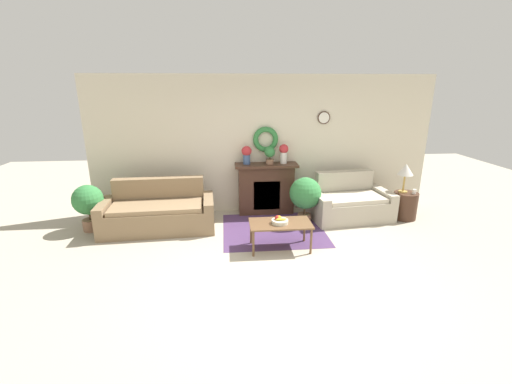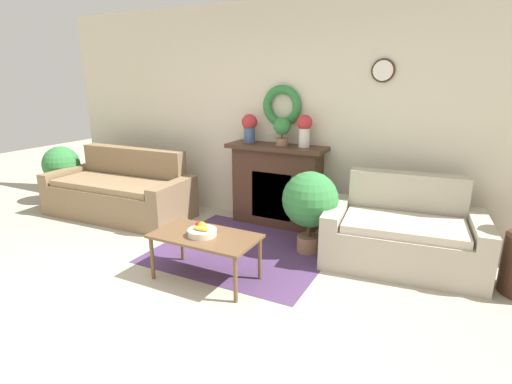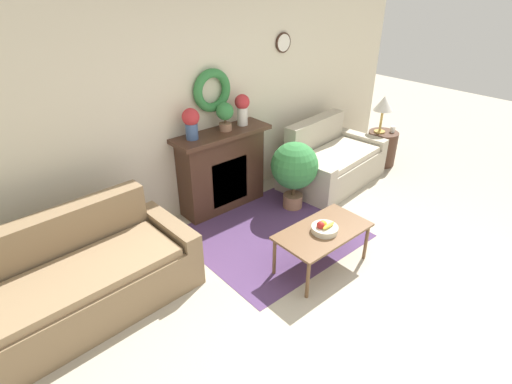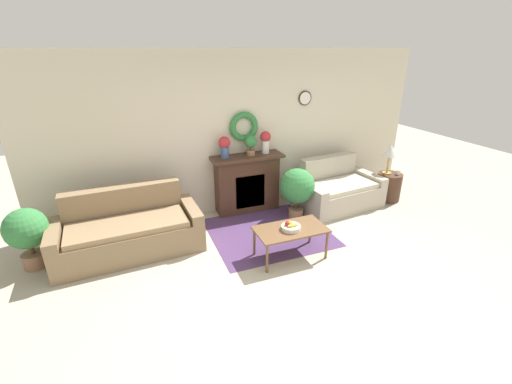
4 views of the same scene
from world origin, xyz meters
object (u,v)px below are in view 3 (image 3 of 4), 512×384
at_px(couch_left, 80,281).
at_px(vase_on_mantel_left, 191,122).
at_px(fruit_bowl, 324,228).
at_px(mug, 393,129).
at_px(coffee_table, 323,234).
at_px(vase_on_mantel_right, 242,107).
at_px(potted_plant_on_mantel, 225,114).
at_px(loveseat_right, 330,162).
at_px(table_lamp, 384,105).
at_px(potted_plant_floor_by_loveseat, 294,167).
at_px(fireplace, 222,170).
at_px(side_table_by_loveseat, 381,148).

relative_size(couch_left, vase_on_mantel_left, 5.67).
xyz_separation_m(fruit_bowl, mug, (2.74, 1.00, 0.08)).
bearing_deg(vase_on_mantel_left, coffee_table, -75.78).
distance_m(fruit_bowl, vase_on_mantel_right, 1.85).
xyz_separation_m(mug, potted_plant_on_mantel, (-2.69, 0.63, 0.65)).
bearing_deg(potted_plant_on_mantel, mug, -13.28).
bearing_deg(loveseat_right, table_lamp, -11.39).
relative_size(table_lamp, potted_plant_floor_by_loveseat, 0.63).
distance_m(fireplace, side_table_by_loveseat, 2.72).
distance_m(loveseat_right, potted_plant_on_mantel, 1.83).
relative_size(table_lamp, vase_on_mantel_left, 1.58).
xyz_separation_m(couch_left, mug, (4.78, -0.01, 0.26)).
xyz_separation_m(loveseat_right, coffee_table, (-1.56, -1.19, 0.10)).
bearing_deg(mug, couch_left, 179.88).
distance_m(loveseat_right, mug, 1.22).
distance_m(loveseat_right, fruit_bowl, 2.00).
relative_size(coffee_table, mug, 10.87).
xyz_separation_m(side_table_by_loveseat, vase_on_mantel_left, (-3.04, 0.58, 0.96)).
height_order(couch_left, table_lamp, table_lamp).
height_order(vase_on_mantel_left, potted_plant_floor_by_loveseat, vase_on_mantel_left).
bearing_deg(fireplace, vase_on_mantel_right, 0.94).
bearing_deg(coffee_table, vase_on_mantel_left, 104.22).
xyz_separation_m(fireplace, table_lamp, (2.60, -0.52, 0.44)).
height_order(side_table_by_loveseat, vase_on_mantel_right, vase_on_mantel_right).
height_order(fruit_bowl, potted_plant_on_mantel, potted_plant_on_mantel).
relative_size(vase_on_mantel_right, potted_plant_on_mantel, 1.12).
bearing_deg(couch_left, coffee_table, -28.49).
distance_m(side_table_by_loveseat, potted_plant_on_mantel, 2.81).
bearing_deg(fireplace, mug, -13.25).
relative_size(coffee_table, potted_plant_floor_by_loveseat, 1.10).
bearing_deg(table_lamp, vase_on_mantel_left, 169.91).
bearing_deg(mug, fruit_bowl, -159.88).
bearing_deg(potted_plant_on_mantel, table_lamp, -11.41).
distance_m(loveseat_right, side_table_by_loveseat, 1.07).
distance_m(side_table_by_loveseat, vase_on_mantel_left, 3.24).
height_order(fireplace, table_lamp, table_lamp).
bearing_deg(loveseat_right, fruit_bowl, -148.58).
xyz_separation_m(fireplace, vase_on_mantel_right, (0.34, 0.01, 0.72)).
height_order(coffee_table, fruit_bowl, fruit_bowl).
xyz_separation_m(mug, potted_plant_floor_by_loveseat, (-2.09, 0.04, -0.01)).
height_order(coffee_table, potted_plant_floor_by_loveseat, potted_plant_floor_by_loveseat).
bearing_deg(potted_plant_floor_by_loveseat, mug, -1.12).
relative_size(couch_left, vase_on_mantel_right, 5.33).
bearing_deg(vase_on_mantel_left, vase_on_mantel_right, -0.00).
relative_size(couch_left, fruit_bowl, 7.70).
bearing_deg(fireplace, potted_plant_floor_by_loveseat, -42.61).
height_order(side_table_by_loveseat, potted_plant_floor_by_loveseat, potted_plant_floor_by_loveseat).
relative_size(table_lamp, vase_on_mantel_right, 1.48).
xyz_separation_m(couch_left, coffee_table, (2.05, -0.99, 0.09)).
distance_m(loveseat_right, potted_plant_floor_by_loveseat, 0.98).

